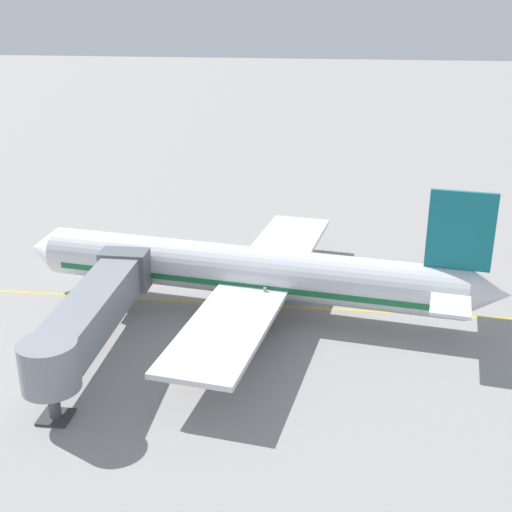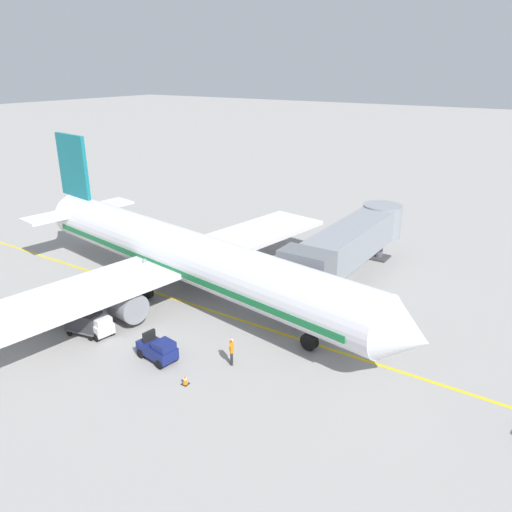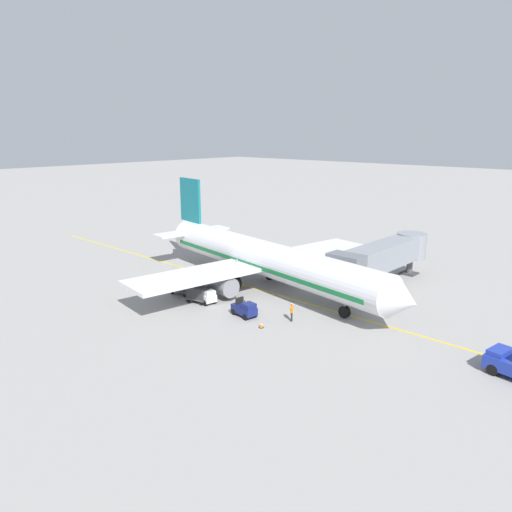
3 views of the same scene
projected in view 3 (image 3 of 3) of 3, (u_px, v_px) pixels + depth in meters
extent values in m
plane|color=gray|center=(250.00, 287.00, 53.05)|extent=(400.00, 400.00, 0.00)
cube|color=gold|center=(250.00, 287.00, 53.05)|extent=(0.24, 80.00, 0.01)
cylinder|color=silver|center=(265.00, 258.00, 52.03)|extent=(8.45, 32.19, 3.70)
cube|color=#196B38|center=(265.00, 262.00, 52.14)|extent=(8.10, 29.67, 0.44)
cone|color=silver|center=(403.00, 301.00, 39.02)|extent=(3.94, 2.92, 3.63)
cone|color=silver|center=(182.00, 230.00, 65.12)|extent=(3.53, 3.24, 3.14)
cube|color=black|center=(385.00, 287.00, 40.22)|extent=(2.91, 1.50, 0.60)
cube|color=silver|center=(260.00, 262.00, 52.94)|extent=(30.44, 9.63, 0.36)
cylinder|color=gray|center=(301.00, 266.00, 55.98)|extent=(2.46, 3.46, 2.00)
cylinder|color=gray|center=(222.00, 285.00, 49.32)|extent=(2.46, 3.46, 2.00)
cube|color=#14707A|center=(190.00, 200.00, 62.24)|extent=(0.97, 4.40, 5.50)
cube|color=silver|center=(192.00, 232.00, 63.09)|extent=(10.28, 4.07, 0.24)
cylinder|color=black|center=(345.00, 312.00, 44.23)|extent=(0.61, 1.15, 1.10)
cylinder|color=gray|center=(345.00, 296.00, 43.85)|extent=(0.24, 0.24, 2.00)
cylinder|color=black|center=(270.00, 275.00, 55.61)|extent=(0.61, 1.15, 1.10)
cylinder|color=gray|center=(270.00, 262.00, 55.23)|extent=(0.24, 0.24, 2.00)
cylinder|color=black|center=(237.00, 282.00, 52.82)|extent=(0.61, 1.15, 1.10)
cylinder|color=gray|center=(237.00, 269.00, 52.44)|extent=(0.24, 0.24, 2.00)
cube|color=gray|center=(380.00, 257.00, 51.82)|extent=(14.75, 2.80, 2.60)
cube|color=slate|center=(346.00, 269.00, 47.13)|extent=(2.00, 3.50, 2.99)
cylinder|color=gray|center=(411.00, 245.00, 57.07)|extent=(3.36, 3.36, 2.86)
cylinder|color=#4C4C51|center=(410.00, 265.00, 57.66)|extent=(0.70, 0.70, 2.19)
cube|color=#38383A|center=(409.00, 273.00, 57.91)|extent=(1.80, 1.80, 0.16)
cube|color=#1E339E|center=(500.00, 351.00, 34.19)|extent=(2.02, 1.37, 0.36)
cylinder|color=black|center=(493.00, 370.00, 33.81)|extent=(0.47, 0.84, 0.80)
cylinder|color=black|center=(506.00, 362.00, 34.93)|extent=(0.47, 0.84, 0.80)
cube|color=silver|center=(205.00, 296.00, 48.16)|extent=(1.59, 2.66, 0.70)
cube|color=silver|center=(209.00, 293.00, 47.49)|extent=(1.18, 1.20, 0.44)
cube|color=black|center=(201.00, 288.00, 48.52)|extent=(0.85, 0.29, 0.64)
cylinder|color=black|center=(206.00, 290.00, 47.90)|extent=(0.12, 0.27, 0.54)
cylinder|color=black|center=(215.00, 301.00, 47.90)|extent=(0.29, 0.58, 0.56)
cylinder|color=black|center=(205.00, 303.00, 47.25)|extent=(0.29, 0.58, 0.56)
cylinder|color=black|center=(205.00, 296.00, 49.23)|extent=(0.29, 0.58, 0.56)
cylinder|color=black|center=(196.00, 298.00, 48.59)|extent=(0.29, 0.58, 0.56)
cube|color=navy|center=(244.00, 310.00, 44.56)|extent=(1.53, 2.64, 0.70)
cube|color=navy|center=(249.00, 306.00, 43.90)|extent=(1.16, 1.18, 0.44)
cube|color=black|center=(240.00, 301.00, 44.91)|extent=(0.85, 0.27, 0.64)
cylinder|color=black|center=(245.00, 303.00, 44.31)|extent=(0.12, 0.27, 0.54)
cylinder|color=black|center=(255.00, 314.00, 44.32)|extent=(0.28, 0.58, 0.56)
cylinder|color=black|center=(245.00, 317.00, 43.66)|extent=(0.28, 0.58, 0.56)
cylinder|color=black|center=(243.00, 309.00, 45.63)|extent=(0.28, 0.58, 0.56)
cylinder|color=black|center=(234.00, 312.00, 44.97)|extent=(0.28, 0.58, 0.56)
cube|color=#4C4C51|center=(198.00, 298.00, 48.22)|extent=(1.72, 2.42, 0.12)
cube|color=#2D2D33|center=(198.00, 292.00, 48.07)|extent=(1.64, 2.30, 1.10)
cylinder|color=#4C4C51|center=(210.00, 301.00, 47.50)|extent=(0.21, 0.70, 0.07)
cylinder|color=black|center=(208.00, 300.00, 48.33)|extent=(0.19, 0.38, 0.36)
cylinder|color=black|center=(201.00, 304.00, 47.41)|extent=(0.19, 0.38, 0.36)
cylinder|color=black|center=(195.00, 298.00, 49.15)|extent=(0.19, 0.38, 0.36)
cylinder|color=black|center=(188.00, 301.00, 48.23)|extent=(0.19, 0.38, 0.36)
cube|color=#4C4C51|center=(182.00, 290.00, 50.62)|extent=(1.72, 2.42, 0.12)
cube|color=#2D2D33|center=(182.00, 285.00, 50.47)|extent=(1.64, 2.30, 1.10)
cylinder|color=#4C4C51|center=(193.00, 293.00, 49.90)|extent=(0.21, 0.70, 0.07)
cylinder|color=black|center=(192.00, 292.00, 50.73)|extent=(0.19, 0.38, 0.36)
cylinder|color=black|center=(185.00, 295.00, 49.81)|extent=(0.19, 0.38, 0.36)
cylinder|color=black|center=(179.00, 290.00, 51.55)|extent=(0.19, 0.38, 0.36)
cylinder|color=black|center=(172.00, 293.00, 50.63)|extent=(0.19, 0.38, 0.36)
cylinder|color=#232328|center=(292.00, 317.00, 43.34)|extent=(0.15, 0.15, 0.85)
cylinder|color=#232328|center=(292.00, 316.00, 43.53)|extent=(0.15, 0.15, 0.85)
cube|color=orange|center=(292.00, 309.00, 43.25)|extent=(0.45, 0.41, 0.60)
cylinder|color=orange|center=(291.00, 310.00, 43.03)|extent=(0.24, 0.20, 0.57)
cylinder|color=orange|center=(292.00, 308.00, 43.51)|extent=(0.24, 0.20, 0.57)
sphere|color=beige|center=(292.00, 304.00, 43.15)|extent=(0.22, 0.22, 0.22)
cube|color=red|center=(292.00, 304.00, 43.14)|extent=(0.26, 0.21, 0.10)
cube|color=black|center=(261.00, 328.00, 42.05)|extent=(0.36, 0.36, 0.04)
cone|color=orange|center=(261.00, 324.00, 41.98)|extent=(0.30, 0.30, 0.55)
cylinder|color=white|center=(261.00, 324.00, 41.97)|extent=(0.21, 0.21, 0.06)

